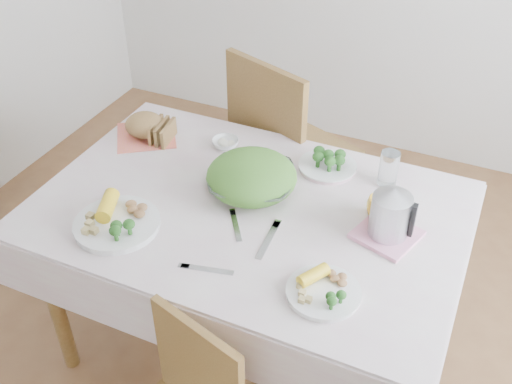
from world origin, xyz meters
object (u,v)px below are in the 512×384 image
at_px(dinner_plate_right, 323,292).
at_px(yellow_mug, 382,209).
at_px(dining_table, 249,283).
at_px(chair_far, 295,161).
at_px(salad_bowl, 252,182).
at_px(dinner_plate_left, 117,225).
at_px(electric_kettle, 391,208).

bearing_deg(dinner_plate_right, yellow_mug, 81.64).
height_order(dining_table, chair_far, chair_far).
height_order(dinner_plate_right, yellow_mug, yellow_mug).
relative_size(salad_bowl, dinner_plate_left, 1.05).
bearing_deg(dinner_plate_right, dinner_plate_left, 179.59).
height_order(dinner_plate_right, electric_kettle, electric_kettle).
xyz_separation_m(salad_bowl, dinner_plate_right, (0.41, -0.38, -0.03)).
bearing_deg(chair_far, dinner_plate_left, 97.25).
height_order(salad_bowl, electric_kettle, electric_kettle).
relative_size(dining_table, salad_bowl, 4.51).
distance_m(salad_bowl, electric_kettle, 0.52).
distance_m(chair_far, dinner_plate_right, 1.19).
xyz_separation_m(dinner_plate_left, electric_kettle, (0.85, 0.33, 0.11)).
xyz_separation_m(salad_bowl, dinner_plate_left, (-0.33, -0.37, -0.03)).
relative_size(salad_bowl, electric_kettle, 1.70).
distance_m(chair_far, electric_kettle, 1.01).
height_order(chair_far, dinner_plate_left, chair_far).
xyz_separation_m(chair_far, dinner_plate_right, (0.48, -1.04, 0.31)).
relative_size(chair_far, electric_kettle, 5.66).
bearing_deg(salad_bowl, dinner_plate_right, -42.82).
xyz_separation_m(chair_far, yellow_mug, (0.55, -0.62, 0.34)).
relative_size(dining_table, chair_far, 1.35).
relative_size(dinner_plate_left, electric_kettle, 1.61).
relative_size(dinner_plate_right, yellow_mug, 2.15).
distance_m(chair_far, dinner_plate_left, 1.11).
distance_m(dinner_plate_left, dinner_plate_right, 0.74).
height_order(dinner_plate_left, electric_kettle, electric_kettle).
bearing_deg(dinner_plate_right, electric_kettle, 72.66).
distance_m(dinner_plate_left, electric_kettle, 0.92).
height_order(chair_far, yellow_mug, chair_far).
xyz_separation_m(yellow_mug, electric_kettle, (0.04, -0.08, 0.08)).
bearing_deg(electric_kettle, yellow_mug, 94.89).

